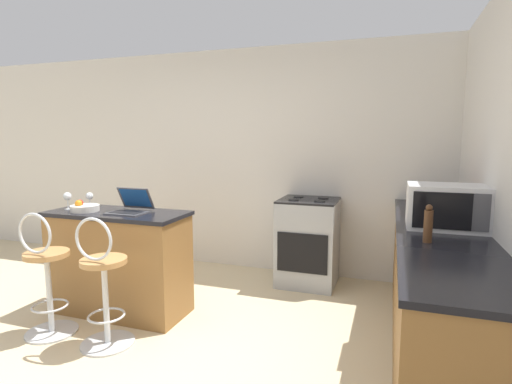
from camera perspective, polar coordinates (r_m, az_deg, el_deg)
The scene contains 14 objects.
ground_plane at distance 3.22m, azimuth -19.85°, elevation -22.03°, with size 20.00×20.00×0.00m, color beige.
wall_back at distance 4.84m, azimuth -3.07°, elevation 4.50°, with size 12.00×0.06×2.60m.
breakfast_bar at distance 3.85m, azimuth -18.92°, elevation -9.44°, with size 1.25×0.53×0.93m.
counter_right at distance 3.27m, azimuth 24.51°, elevation -12.83°, with size 0.61×2.84×0.93m.
bar_stool_near at distance 3.64m, azimuth -27.77°, elevation -10.75°, with size 0.40×0.40×1.01m.
bar_stool_far at distance 3.28m, azimuth -20.98°, elevation -12.38°, with size 0.40×0.40×1.01m.
laptop at distance 3.67m, azimuth -17.43°, elevation -1.94°, with size 0.32×0.30×0.21m.
microwave at distance 3.18m, azimuth 25.51°, elevation -1.90°, with size 0.53×0.39×0.32m.
toaster at distance 3.69m, azimuth 23.59°, elevation -1.47°, with size 0.19×0.27×0.20m.
stove_range at distance 4.37m, azimuth 7.43°, elevation -7.05°, with size 0.61×0.59×0.93m.
wine_glass_tall at distance 4.01m, azimuth -25.34°, elevation -0.65°, with size 0.07×0.07×0.16m.
fruit_bowl at distance 3.86m, azimuth -23.36°, elevation -2.04°, with size 0.25×0.25×0.10m.
wine_glass_short at distance 4.06m, azimuth -22.68°, elevation -0.61°, with size 0.07×0.07×0.14m.
pepper_mill at distance 2.71m, azimuth 23.38°, elevation -4.29°, with size 0.05×0.05×0.24m.
Camera 1 is at (1.80, -2.15, 1.57)m, focal length 28.00 mm.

